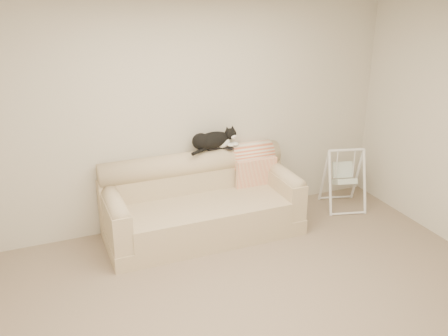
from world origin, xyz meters
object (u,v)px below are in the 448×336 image
Objects in this scene: remote_a at (215,148)px; tuxedo_cat at (213,140)px; sofa at (201,204)px; remote_b at (227,148)px; baby_swing at (344,178)px.

tuxedo_cat reaches higher than remote_a.
sofa is 11.97× the size of remote_a.
remote_a is 0.11m from tuxedo_cat.
remote_a reaches higher than remote_b.
sofa is at bearing 178.25° from baby_swing.
tuxedo_cat reaches higher than sofa.
baby_swing is (1.50, -0.27, -0.51)m from remote_b.
sofa is 0.72m from remote_b.
remote_a is at bearing 41.97° from sofa.
remote_b is at bearing 27.28° from sofa.
sofa is at bearing -138.03° from remote_a.
tuxedo_cat is 0.80× the size of baby_swing.
tuxedo_cat is 1.79m from baby_swing.
sofa is at bearing -136.04° from tuxedo_cat.
remote_a is at bearing 165.92° from remote_b.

